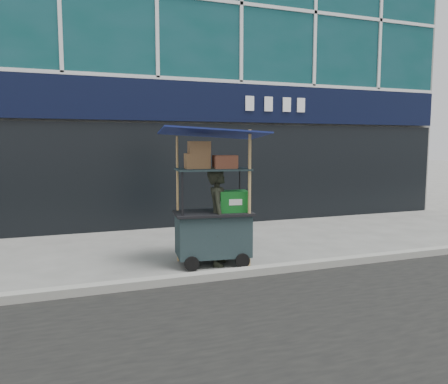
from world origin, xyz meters
name	(u,v)px	position (x,y,z in m)	size (l,w,h in m)	color
ground	(216,275)	(0.00, 0.00, 0.00)	(80.00, 80.00, 0.00)	#61615C
curb	(220,275)	(0.00, -0.20, 0.06)	(80.00, 0.18, 0.12)	gray
vendor_cart	(214,217)	(0.19, 0.61, 0.77)	(1.75, 1.33, 2.20)	black
vendor_man	(219,216)	(0.24, 0.54, 0.78)	(0.57, 0.38, 1.57)	black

